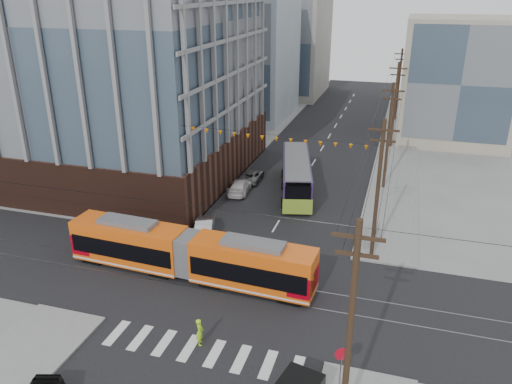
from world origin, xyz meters
TOP-DOWN VIEW (x-y plane):
  - ground at (0.00, 0.00)m, footprint 160.00×160.00m
  - office_building at (-22.00, 23.00)m, footprint 30.00×25.00m
  - bg_bldg_nw_near at (-17.00, 52.00)m, footprint 18.00×16.00m
  - bg_bldg_ne_near at (16.00, 48.00)m, footprint 14.00×14.00m
  - bg_bldg_nw_far at (-14.00, 72.00)m, footprint 16.00×18.00m
  - bg_bldg_ne_far at (18.00, 68.00)m, footprint 16.00×16.00m
  - utility_pole_near at (8.50, -6.00)m, footprint 0.30×0.30m
  - utility_pole_far at (8.50, 56.00)m, footprint 0.30×0.30m
  - streetcar at (-3.96, 4.32)m, footprint 18.63×3.56m
  - city_bus at (-0.09, 22.47)m, footprint 5.66×12.92m
  - parked_car_silver at (-5.50, 11.05)m, footprint 2.57×4.38m
  - parked_car_white at (-5.48, 20.43)m, footprint 2.31×4.76m
  - parked_car_grey at (-5.30, 24.02)m, footprint 2.16×4.36m
  - pedestrian at (-0.32, -2.44)m, footprint 0.60×0.74m
  - stop_sign at (8.06, -3.74)m, footprint 0.99×0.99m
  - jersey_barrier at (8.30, 13.86)m, footprint 1.11×3.95m

SIDE VIEW (x-z plane):
  - ground at x=0.00m, z-range 0.00..0.00m
  - jersey_barrier at x=8.30m, z-range 0.00..0.78m
  - parked_car_grey at x=-5.30m, z-range 0.00..1.19m
  - parked_car_white at x=-5.48m, z-range 0.00..1.34m
  - parked_car_silver at x=-5.50m, z-range 0.00..1.36m
  - pedestrian at x=-0.32m, z-range 0.00..1.74m
  - stop_sign at x=8.06m, z-range 0.00..2.55m
  - streetcar at x=-3.96m, z-range 0.00..3.57m
  - city_bus at x=-0.09m, z-range 0.00..3.58m
  - utility_pole_near at x=8.50m, z-range 0.00..11.00m
  - utility_pole_far at x=8.50m, z-range 0.00..11.00m
  - bg_bldg_ne_far at x=18.00m, z-range 0.00..14.00m
  - bg_bldg_ne_near at x=16.00m, z-range 0.00..16.00m
  - bg_bldg_nw_near at x=-17.00m, z-range 0.00..18.00m
  - bg_bldg_nw_far at x=-14.00m, z-range 0.00..20.00m
  - office_building at x=-22.00m, z-range 0.00..28.60m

